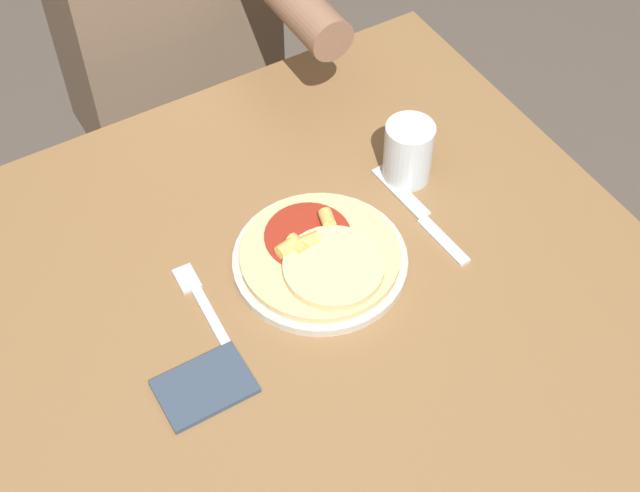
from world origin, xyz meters
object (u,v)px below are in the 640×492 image
Objects in this scene: person_diner at (168,25)px; plate at (320,261)px; pizza at (321,256)px; knife at (421,215)px; drinking_glass at (408,152)px; dining_table at (310,347)px; fork at (203,305)px.

plate is at bearing -94.90° from person_diner.
pizza is 1.01× the size of knife.
knife is at bearing -108.94° from drinking_glass.
person_diner reaches higher than knife.
person_diner reaches higher than drinking_glass.
plate is 0.22m from drinking_glass.
person_diner reaches higher than plate.
knife is at bearing -79.66° from person_diner.
drinking_glass is (0.20, 0.09, 0.02)m from pizza.
plate is at bearing 83.12° from pizza.
knife is 0.66m from person_diner.
pizza is 0.17m from knife.
pizza is 2.27× the size of drinking_glass.
pizza is 0.18× the size of person_diner.
dining_table is 0.77× the size of person_diner.
knife is at bearing 11.45° from dining_table.
person_diner is at bearing 81.95° from dining_table.
drinking_glass is (0.20, 0.08, 0.04)m from plate.
dining_table is 0.32m from drinking_glass.
dining_table is 5.51× the size of fork.
drinking_glass is at bearing 9.71° from fork.
plate is 0.17m from knife.
pizza reaches higher than knife.
knife is at bearing -2.91° from fork.
pizza is 0.18m from fork.
drinking_glass is (0.24, 0.12, 0.17)m from dining_table.
dining_table is at bearing -98.05° from person_diner.
plate is 0.17m from fork.
person_diner is at bearing 85.10° from plate.
fork is (-0.17, 0.02, -0.02)m from pizza.
drinking_glass reaches higher than pizza.
pizza is at bearing -7.56° from fork.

